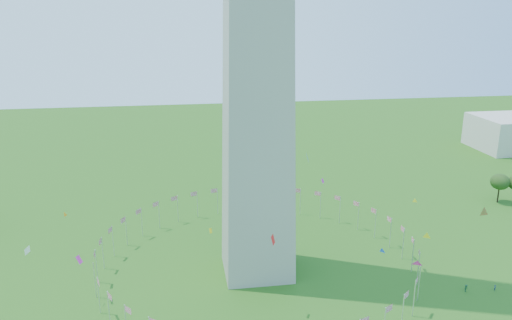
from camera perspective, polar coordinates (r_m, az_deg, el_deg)
The scene contains 2 objects.
flag_ring at distance 130.84m, azimuth 0.12°, elevation -10.73°, with size 80.24×80.24×9.00m.
kites_aloft at distance 104.08m, azimuth 11.61°, elevation -8.59°, with size 118.18×68.45×35.85m.
Camera 1 is at (-18.37, -64.89, 64.35)m, focal length 35.00 mm.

